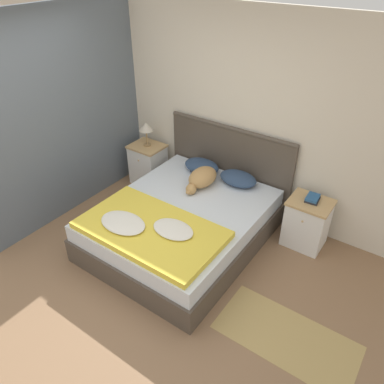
{
  "coord_description": "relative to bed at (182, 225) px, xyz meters",
  "views": [
    {
      "loc": [
        2.24,
        -1.8,
        3.05
      ],
      "look_at": [
        0.13,
        1.2,
        0.6
      ],
      "focal_mm": 35.0,
      "sensor_mm": 36.0,
      "label": 1
    }
  ],
  "objects": [
    {
      "name": "quilt",
      "position": [
        -0.01,
        -0.55,
        0.3
      ],
      "size": [
        1.53,
        0.89,
        0.12
      ],
      "color": "yellow",
      "rests_on": "bed"
    },
    {
      "name": "table_lamp",
      "position": [
        -1.23,
        0.82,
        0.64
      ],
      "size": [
        0.21,
        0.21,
        0.35
      ],
      "color": "#9E7A4C",
      "rests_on": "nightstand_left"
    },
    {
      "name": "headboard",
      "position": [
        0.0,
        1.06,
        0.34
      ],
      "size": [
        1.8,
        0.06,
        1.13
      ],
      "color": "#4C4238",
      "rests_on": "ground_plane"
    },
    {
      "name": "dog",
      "position": [
        -0.07,
        0.53,
        0.36
      ],
      "size": [
        0.3,
        0.64,
        0.23
      ],
      "color": "tan",
      "rests_on": "bed"
    },
    {
      "name": "wall_back",
      "position": [
        -0.13,
        1.14,
        1.03
      ],
      "size": [
        9.0,
        0.06,
        2.55
      ],
      "color": "beige",
      "rests_on": "ground_plane"
    },
    {
      "name": "pillow_right",
      "position": [
        0.28,
        0.82,
        0.33
      ],
      "size": [
        0.49,
        0.33,
        0.15
      ],
      "color": "navy",
      "rests_on": "bed"
    },
    {
      "name": "book_stack",
      "position": [
        1.23,
        0.85,
        0.39
      ],
      "size": [
        0.16,
        0.2,
        0.05
      ],
      "color": "#232328",
      "rests_on": "nightstand_right"
    },
    {
      "name": "pillow_left",
      "position": [
        -0.28,
        0.82,
        0.33
      ],
      "size": [
        0.49,
        0.33,
        0.15
      ],
      "color": "navy",
      "rests_on": "bed"
    },
    {
      "name": "nightstand_right",
      "position": [
        1.23,
        0.81,
        0.06
      ],
      "size": [
        0.48,
        0.42,
        0.61
      ],
      "color": "white",
      "rests_on": "ground_plane"
    },
    {
      "name": "rug",
      "position": [
        1.6,
        -0.54,
        -0.25
      ],
      "size": [
        1.29,
        0.63,
        0.0
      ],
      "color": "tan",
      "rests_on": "ground_plane"
    },
    {
      "name": "ground_plane",
      "position": [
        -0.13,
        -0.99,
        -0.25
      ],
      "size": [
        16.0,
        16.0,
        0.0
      ],
      "primitive_type": "plane",
      "color": "#896647"
    },
    {
      "name": "nightstand_left",
      "position": [
        -1.23,
        0.81,
        0.06
      ],
      "size": [
        0.48,
        0.42,
        0.61
      ],
      "color": "white",
      "rests_on": "ground_plane"
    },
    {
      "name": "wall_side_left",
      "position": [
        -1.67,
        0.06,
        1.03
      ],
      "size": [
        0.06,
        3.1,
        2.55
      ],
      "color": "slate",
      "rests_on": "ground_plane"
    },
    {
      "name": "bed",
      "position": [
        0.0,
        0.0,
        0.0
      ],
      "size": [
        1.72,
        2.08,
        0.5
      ],
      "color": "#4C4238",
      "rests_on": "ground_plane"
    }
  ]
}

